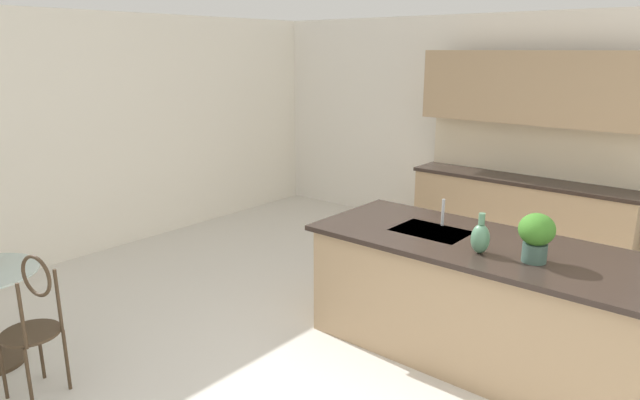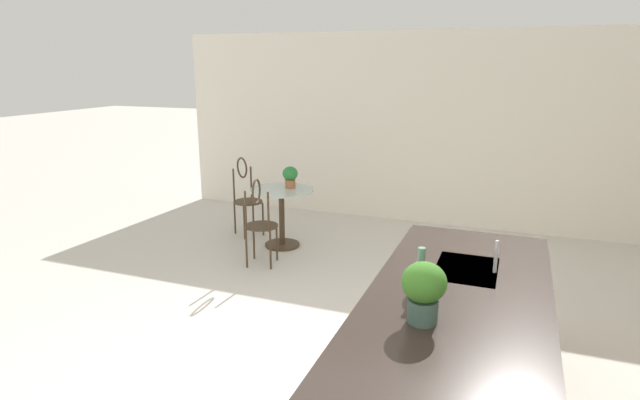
{
  "view_description": "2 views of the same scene",
  "coord_description": "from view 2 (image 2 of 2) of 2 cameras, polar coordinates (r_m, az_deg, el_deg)",
  "views": [
    {
      "loc": [
        1.76,
        -2.9,
        2.29
      ],
      "look_at": [
        -0.78,
        0.13,
        1.23
      ],
      "focal_mm": 31.52,
      "sensor_mm": 36.0,
      "label": 1
    },
    {
      "loc": [
        3.14,
        1.1,
        2.25
      ],
      "look_at": [
        -0.82,
        -0.42,
        1.13
      ],
      "focal_mm": 29.2,
      "sensor_mm": 36.0,
      "label": 2
    }
  ],
  "objects": [
    {
      "name": "potted_plant_counter_near",
      "position": [
        2.81,
        11.31,
        -9.49
      ],
      "size": [
        0.24,
        0.24,
        0.33
      ],
      "color": "#385147",
      "rests_on": "kitchen_island"
    },
    {
      "name": "wall_left_window",
      "position": [
        7.53,
        12.59,
        7.5
      ],
      "size": [
        0.12,
        7.8,
        2.7
      ],
      "primitive_type": "cube",
      "color": "silver",
      "rests_on": "ground"
    },
    {
      "name": "potted_plant_on_table",
      "position": [
        6.51,
        -3.29,
        2.67
      ],
      "size": [
        0.19,
        0.19,
        0.27
      ],
      "color": "#9E603D",
      "rests_on": "bistro_table"
    },
    {
      "name": "vase_on_counter",
      "position": [
        3.17,
        10.96,
        -8.19
      ],
      "size": [
        0.13,
        0.13,
        0.29
      ],
      "color": "#4C7A5B",
      "rests_on": "kitchen_island"
    },
    {
      "name": "chair_by_island",
      "position": [
        7.05,
        -8.12,
        0.8
      ],
      "size": [
        0.53,
        0.53,
        1.04
      ],
      "color": "#3D2D1E",
      "rests_on": "ground"
    },
    {
      "name": "sink_faucet",
      "position": [
        3.6,
        18.72,
        -5.89
      ],
      "size": [
        0.02,
        0.02,
        0.22
      ],
      "primitive_type": "cylinder",
      "color": "#B2B5BA",
      "rests_on": "kitchen_island"
    },
    {
      "name": "chair_near_window",
      "position": [
        5.88,
        -6.64,
        -1.96
      ],
      "size": [
        0.51,
        0.45,
        1.04
      ],
      "color": "#3D2D1E",
      "rests_on": "ground"
    },
    {
      "name": "bistro_table",
      "position": [
        6.54,
        -4.22,
        -1.33
      ],
      "size": [
        0.8,
        0.8,
        0.74
      ],
      "color": "#3D2D1E",
      "rests_on": "ground"
    },
    {
      "name": "ground_plane",
      "position": [
        4.01,
        1.5,
        -19.36
      ],
      "size": [
        40.0,
        40.0,
        0.0
      ],
      "primitive_type": "plane",
      "color": "beige"
    },
    {
      "name": "kitchen_island",
      "position": [
        3.36,
        14.19,
        -17.84
      ],
      "size": [
        2.8,
        1.06,
        0.92
      ],
      "color": "tan",
      "rests_on": "ground"
    }
  ]
}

